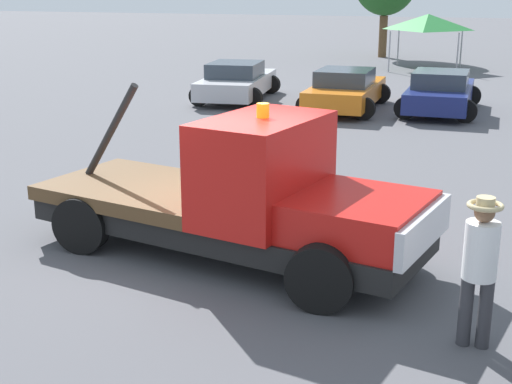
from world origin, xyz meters
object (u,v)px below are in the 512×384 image
Objects in this scene: parked_car_silver at (237,81)px; traffic_cone at (268,172)px; tow_truck at (246,200)px; parked_car_orange at (346,90)px; canopy_tent_green at (428,22)px; parked_car_navy at (440,92)px; person_near_truck at (480,260)px.

traffic_cone is at bearing -163.06° from parked_car_silver.
parked_car_orange is at bearing 107.40° from tow_truck.
parked_car_silver is 1.61× the size of canopy_tent_green.
tow_truck is 13.95m from parked_car_navy.
parked_car_navy is at bearing -82.31° from canopy_tent_green.
tow_truck is at bearing -90.27° from canopy_tent_green.
traffic_cone is (0.30, -9.29, -0.40)m from parked_car_orange.
person_near_truck is at bearing -14.44° from tow_truck.
person_near_truck is 18.08m from parked_car_silver.
canopy_tent_green is (-3.21, 27.27, 1.16)m from person_near_truck.
tow_truck reaches higher than parked_car_silver.
parked_car_silver is at bearing 77.87° from parked_car_orange.
parked_car_silver is 11.05m from traffic_cone.
tow_truck is 11.66× the size of traffic_cone.
tow_truck reaches higher than person_near_truck.
traffic_cone is (-0.94, 4.07, -0.68)m from tow_truck.
parked_car_silver and parked_car_orange have the same top height.
parked_car_navy is at bearing 74.83° from traffic_cone.
tow_truck is 1.39× the size of parked_car_navy.
person_near_truck is 27.48m from canopy_tent_green.
person_near_truck is 3.23× the size of traffic_cone.
parked_car_silver is (-5.30, 14.22, -0.29)m from tow_truck.
parked_car_orange is at bearing 99.78° from parked_car_navy.
canopy_tent_green reaches higher than parked_car_orange.
traffic_cone is (-1.06, -21.53, -1.96)m from canopy_tent_green.
tow_truck is at bearing -76.97° from traffic_cone.
parked_car_orange is (4.07, -0.86, -0.00)m from parked_car_silver.
parked_car_silver is 7.02m from parked_car_navy.
traffic_cone is at bearing 165.17° from parked_car_navy.
parked_car_navy is (1.71, 13.85, -0.29)m from tow_truck.
parked_car_navy is (-1.62, 15.51, -0.40)m from person_near_truck.
traffic_cone is at bearing 115.13° from tow_truck.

